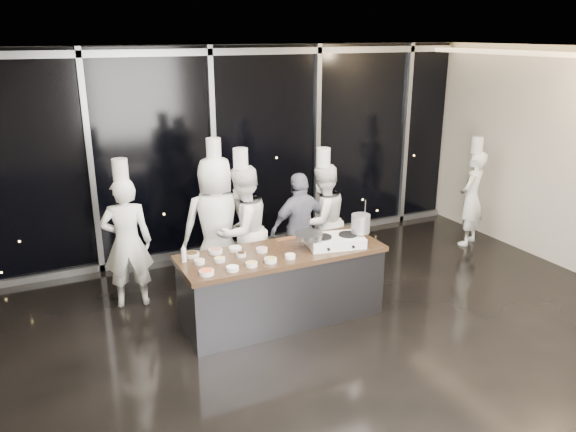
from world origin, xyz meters
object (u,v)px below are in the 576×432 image
at_px(frying_pan, 308,235).
at_px(chef_right, 322,220).
at_px(chef_side, 471,197).
at_px(chef_left, 217,224).
at_px(demo_counter, 282,285).
at_px(stock_pot, 361,224).
at_px(chef_center, 242,230).
at_px(chef_far_left, 127,241).
at_px(stove, 335,241).
at_px(guest, 300,228).

height_order(frying_pan, chef_right, chef_right).
bearing_deg(chef_side, chef_left, -30.42).
bearing_deg(frying_pan, demo_counter, -179.90).
height_order(stock_pot, chef_center, chef_center).
bearing_deg(stock_pot, frying_pan, 170.50).
relative_size(demo_counter, chef_far_left, 1.28).
relative_size(stove, chef_right, 0.39).
xyz_separation_m(chef_far_left, guest, (2.31, -0.27, -0.08)).
bearing_deg(stock_pot, guest, 103.46).
bearing_deg(chef_left, chef_center, 150.28).
height_order(frying_pan, guest, guest).
bearing_deg(chef_far_left, chef_left, -172.15).
distance_m(frying_pan, chef_center, 1.11).
bearing_deg(chef_far_left, chef_center, -179.75).
xyz_separation_m(stock_pot, chef_center, (-1.13, 1.10, -0.27)).
height_order(demo_counter, chef_center, chef_center).
height_order(chef_center, guest, chef_center).
height_order(demo_counter, chef_side, chef_side).
height_order(chef_far_left, guest, chef_far_left).
bearing_deg(chef_right, chef_side, 168.16).
xyz_separation_m(stove, chef_left, (-1.09, 1.26, -0.02)).
xyz_separation_m(frying_pan, chef_side, (3.58, 1.09, -0.26)).
xyz_separation_m(guest, chef_side, (3.18, 0.10, 0.02)).
height_order(stock_pot, chef_left, chef_left).
height_order(stove, guest, guest).
bearing_deg(chef_left, chef_far_left, 3.81).
bearing_deg(chef_left, chef_right, -179.01).
bearing_deg(chef_far_left, guest, -175.65).
xyz_separation_m(demo_counter, frying_pan, (0.31, -0.06, 0.62)).
xyz_separation_m(stove, chef_center, (-0.80, 1.05, -0.08)).
relative_size(stove, chef_side, 0.41).
distance_m(stove, chef_left, 1.66).
height_order(frying_pan, chef_center, chef_center).
bearing_deg(guest, chef_right, -176.79).
relative_size(chef_center, guest, 1.26).
relative_size(frying_pan, guest, 0.40).
bearing_deg(stove, demo_counter, -179.52).
bearing_deg(frying_pan, guest, 78.80).
xyz_separation_m(stove, chef_far_left, (-2.25, 1.33, -0.09)).
distance_m(demo_counter, chef_left, 1.32).
distance_m(stove, chef_side, 3.44).
bearing_deg(stock_pot, chef_left, 137.03).
xyz_separation_m(stove, guest, (0.06, 1.05, -0.18)).
relative_size(demo_counter, chef_center, 1.24).
distance_m(chef_center, guest, 0.87).
height_order(demo_counter, chef_far_left, chef_far_left).
distance_m(stock_pot, guest, 1.20).
height_order(chef_center, chef_side, chef_center).
distance_m(stock_pot, chef_left, 1.94).
relative_size(stock_pot, chef_right, 0.12).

